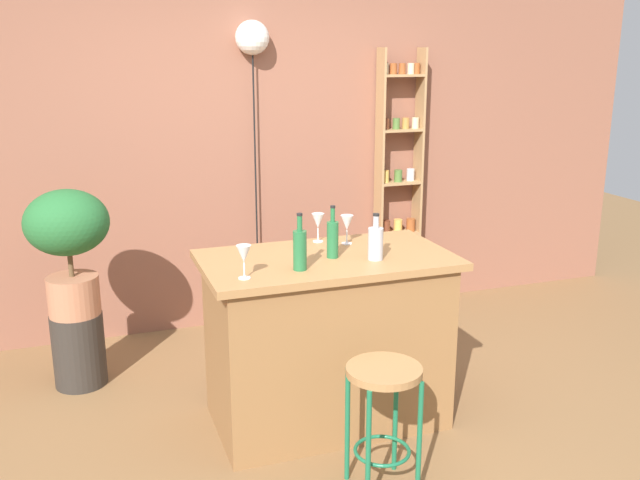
# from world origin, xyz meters

# --- Properties ---
(ground) EXTENTS (12.00, 12.00, 0.00)m
(ground) POSITION_xyz_m (0.00, 0.00, 0.00)
(ground) COLOR brown
(back_wall) EXTENTS (6.40, 0.10, 2.80)m
(back_wall) POSITION_xyz_m (0.00, 1.95, 1.40)
(back_wall) COLOR #8C5642
(back_wall) RESTS_ON ground
(kitchen_counter) EXTENTS (1.33, 0.74, 0.95)m
(kitchen_counter) POSITION_xyz_m (0.00, 0.30, 0.48)
(kitchen_counter) COLOR olive
(kitchen_counter) RESTS_ON ground
(bar_stool) EXTENTS (0.35, 0.35, 0.62)m
(bar_stool) POSITION_xyz_m (0.02, -0.40, 0.47)
(bar_stool) COLOR #196642
(bar_stool) RESTS_ON ground
(spice_shelf) EXTENTS (0.35, 0.15, 2.02)m
(spice_shelf) POSITION_xyz_m (1.14, 1.81, 0.98)
(spice_shelf) COLOR #A87F51
(spice_shelf) RESTS_ON ground
(plant_stool) EXTENTS (0.31, 0.31, 0.46)m
(plant_stool) POSITION_xyz_m (-1.29, 1.20, 0.23)
(plant_stool) COLOR #2D2823
(plant_stool) RESTS_ON ground
(potted_plant) EXTENTS (0.49, 0.44, 0.77)m
(potted_plant) POSITION_xyz_m (-1.29, 1.20, 0.93)
(potted_plant) COLOR #A86B4C
(potted_plant) RESTS_ON plant_stool
(bottle_vinegar) EXTENTS (0.06, 0.06, 0.28)m
(bottle_vinegar) POSITION_xyz_m (0.02, 0.27, 1.05)
(bottle_vinegar) COLOR #236638
(bottle_vinegar) RESTS_ON kitchen_counter
(bottle_olive_oil) EXTENTS (0.08, 0.08, 0.24)m
(bottle_olive_oil) POSITION_xyz_m (0.22, 0.16, 1.04)
(bottle_olive_oil) COLOR #B2B2B7
(bottle_olive_oil) RESTS_ON kitchen_counter
(bottle_soda_blue) EXTENTS (0.07, 0.07, 0.29)m
(bottle_soda_blue) POSITION_xyz_m (-0.21, 0.13, 1.06)
(bottle_soda_blue) COLOR #236638
(bottle_soda_blue) RESTS_ON kitchen_counter
(wine_glass_left) EXTENTS (0.07, 0.07, 0.16)m
(wine_glass_left) POSITION_xyz_m (-0.50, 0.08, 1.07)
(wine_glass_left) COLOR silver
(wine_glass_left) RESTS_ON kitchen_counter
(wine_glass_center) EXTENTS (0.07, 0.07, 0.16)m
(wine_glass_center) POSITION_xyz_m (0.19, 0.50, 1.07)
(wine_glass_center) COLOR silver
(wine_glass_center) RESTS_ON kitchen_counter
(wine_glass_right) EXTENTS (0.07, 0.07, 0.16)m
(wine_glass_right) POSITION_xyz_m (0.05, 0.59, 1.07)
(wine_glass_right) COLOR silver
(wine_glass_right) RESTS_ON kitchen_counter
(pendant_globe_light) EXTENTS (0.24, 0.24, 2.20)m
(pendant_globe_light) POSITION_xyz_m (0.01, 1.84, 2.06)
(pendant_globe_light) COLOR black
(pendant_globe_light) RESTS_ON ground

